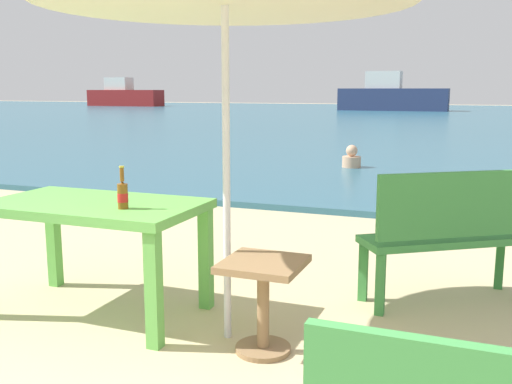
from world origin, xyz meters
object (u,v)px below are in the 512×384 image
(side_table_wood, at_px, (263,292))
(picnic_table_green, at_px, (95,218))
(beer_bottle_amber, at_px, (123,194))
(swimmer_person, at_px, (352,159))
(boat_ferry, at_px, (124,96))
(bench_green_right, at_px, (452,229))
(boat_sailboat, at_px, (391,96))

(side_table_wood, bearing_deg, picnic_table_green, 172.66)
(beer_bottle_amber, distance_m, swimmer_person, 7.52)
(swimmer_person, distance_m, boat_ferry, 42.62)
(picnic_table_green, xyz_separation_m, side_table_wood, (1.24, -0.16, -0.30))
(bench_green_right, height_order, boat_ferry, boat_ferry)
(picnic_table_green, distance_m, boat_sailboat, 37.50)
(boat_ferry, xyz_separation_m, boat_sailboat, (23.28, -3.11, 0.07))
(bench_green_right, relative_size, boat_sailboat, 0.17)
(boat_sailboat, bearing_deg, side_table_wood, -82.89)
(bench_green_right, xyz_separation_m, boat_sailboat, (-5.63, 36.34, 0.48))
(beer_bottle_amber, bearing_deg, side_table_wood, -2.34)
(boat_ferry, height_order, boat_sailboat, boat_sailboat)
(bench_green_right, relative_size, swimmer_person, 2.91)
(side_table_wood, relative_size, bench_green_right, 0.45)
(swimmer_person, distance_m, boat_sailboat, 30.19)
(picnic_table_green, height_order, beer_bottle_amber, beer_bottle_amber)
(bench_green_right, xyz_separation_m, boat_ferry, (-28.91, 39.44, 0.41))
(picnic_table_green, distance_m, bench_green_right, 2.41)
(bench_green_right, height_order, boat_sailboat, boat_sailboat)
(picnic_table_green, distance_m, beer_bottle_amber, 0.39)
(side_table_wood, height_order, bench_green_right, bench_green_right)
(side_table_wood, distance_m, boat_sailboat, 37.80)
(beer_bottle_amber, bearing_deg, boat_ferry, 123.67)
(beer_bottle_amber, distance_m, boat_sailboat, 37.65)
(swimmer_person, height_order, boat_sailboat, boat_sailboat)
(side_table_wood, height_order, boat_sailboat, boat_sailboat)
(beer_bottle_amber, bearing_deg, picnic_table_green, 158.40)
(beer_bottle_amber, xyz_separation_m, boat_ferry, (-27.03, 40.57, 0.10))
(picnic_table_green, bearing_deg, beer_bottle_amber, -21.60)
(swimmer_person, bearing_deg, side_table_wood, -81.85)
(bench_green_right, bearing_deg, beer_bottle_amber, -149.14)
(bench_green_right, relative_size, boat_ferry, 0.18)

